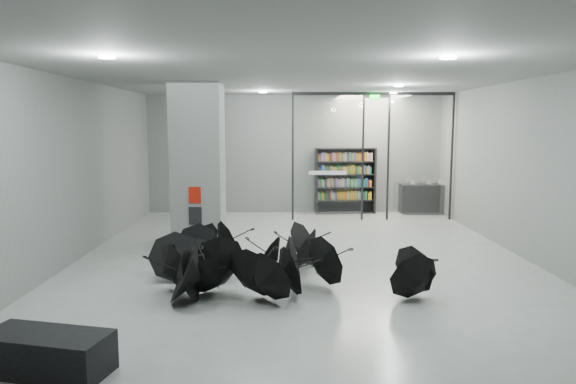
{
  "coord_description": "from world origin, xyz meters",
  "views": [
    {
      "loc": [
        -0.46,
        -10.83,
        2.97
      ],
      "look_at": [
        -0.3,
        1.5,
        1.4
      ],
      "focal_mm": 32.57,
      "sensor_mm": 36.0,
      "label": 1
    }
  ],
  "objects_px": {
    "bookshelf": "(345,181)",
    "umbrella_cluster": "(251,269)",
    "bench": "(46,353)",
    "shop_counter": "(425,199)",
    "column": "(198,165)"
  },
  "relations": [
    {
      "from": "bench",
      "to": "umbrella_cluster",
      "type": "distance_m",
      "value": 4.14
    },
    {
      "from": "bench",
      "to": "shop_counter",
      "type": "bearing_deg",
      "value": 69.67
    },
    {
      "from": "column",
      "to": "umbrella_cluster",
      "type": "distance_m",
      "value": 4.02
    },
    {
      "from": "column",
      "to": "shop_counter",
      "type": "relative_size",
      "value": 2.4
    },
    {
      "from": "bench",
      "to": "shop_counter",
      "type": "relative_size",
      "value": 0.92
    },
    {
      "from": "bookshelf",
      "to": "shop_counter",
      "type": "relative_size",
      "value": 1.34
    },
    {
      "from": "column",
      "to": "bench",
      "type": "distance_m",
      "value": 7.06
    },
    {
      "from": "bookshelf",
      "to": "umbrella_cluster",
      "type": "bearing_deg",
      "value": -113.28
    },
    {
      "from": "column",
      "to": "bookshelf",
      "type": "xyz_separation_m",
      "value": [
        4.21,
        4.75,
        -0.89
      ]
    },
    {
      "from": "bench",
      "to": "umbrella_cluster",
      "type": "xyz_separation_m",
      "value": [
        2.27,
        3.46,
        0.05
      ]
    },
    {
      "from": "bench",
      "to": "bookshelf",
      "type": "bearing_deg",
      "value": 80.2
    },
    {
      "from": "bench",
      "to": "bookshelf",
      "type": "xyz_separation_m",
      "value": [
        5.01,
        11.55,
        0.87
      ]
    },
    {
      "from": "bookshelf",
      "to": "bench",
      "type": "bearing_deg",
      "value": -118.02
    },
    {
      "from": "column",
      "to": "shop_counter",
      "type": "xyz_separation_m",
      "value": [
        6.93,
        4.67,
        -1.5
      ]
    },
    {
      "from": "column",
      "to": "umbrella_cluster",
      "type": "height_order",
      "value": "column"
    }
  ]
}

